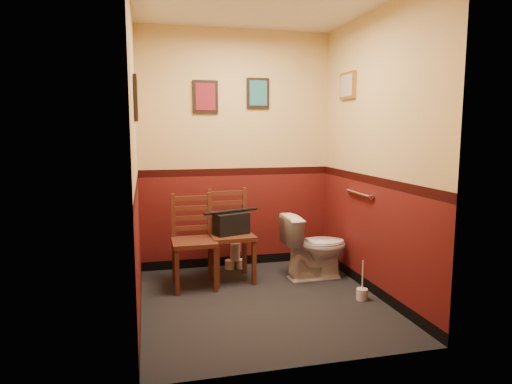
# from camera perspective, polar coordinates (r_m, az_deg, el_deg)

# --- Properties ---
(floor) EXTENTS (2.20, 2.40, 0.00)m
(floor) POSITION_cam_1_polar(r_m,az_deg,el_deg) (4.37, 0.80, -13.54)
(floor) COLOR black
(floor) RESTS_ON ground
(wall_back) EXTENTS (2.20, 0.00, 2.70)m
(wall_back) POSITION_cam_1_polar(r_m,az_deg,el_deg) (5.25, -2.47, 5.18)
(wall_back) COLOR #551310
(wall_back) RESTS_ON ground
(wall_front) EXTENTS (2.20, 0.00, 2.70)m
(wall_front) POSITION_cam_1_polar(r_m,az_deg,el_deg) (2.93, 6.74, 3.00)
(wall_front) COLOR #551310
(wall_front) RESTS_ON ground
(wall_left) EXTENTS (0.00, 2.40, 2.70)m
(wall_left) POSITION_cam_1_polar(r_m,az_deg,el_deg) (3.95, -14.85, 4.03)
(wall_left) COLOR #551310
(wall_left) RESTS_ON ground
(wall_right) EXTENTS (0.00, 2.40, 2.70)m
(wall_right) POSITION_cam_1_polar(r_m,az_deg,el_deg) (4.48, 14.62, 4.47)
(wall_right) COLOR #551310
(wall_right) RESTS_ON ground
(grab_bar) EXTENTS (0.05, 0.56, 0.06)m
(grab_bar) POSITION_cam_1_polar(r_m,az_deg,el_deg) (4.73, 12.70, -0.18)
(grab_bar) COLOR silver
(grab_bar) RESTS_ON wall_right
(framed_print_back_a) EXTENTS (0.28, 0.04, 0.36)m
(framed_print_back_a) POSITION_cam_1_polar(r_m,az_deg,el_deg) (5.17, -6.35, 11.75)
(framed_print_back_a) COLOR black
(framed_print_back_a) RESTS_ON wall_back
(framed_print_back_b) EXTENTS (0.26, 0.04, 0.34)m
(framed_print_back_b) POSITION_cam_1_polar(r_m,az_deg,el_deg) (5.29, 0.25, 12.25)
(framed_print_back_b) COLOR black
(framed_print_back_b) RESTS_ON wall_back
(framed_print_left) EXTENTS (0.04, 0.30, 0.38)m
(framed_print_left) POSITION_cam_1_polar(r_m,az_deg,el_deg) (4.05, -14.79, 11.21)
(framed_print_left) COLOR black
(framed_print_left) RESTS_ON wall_left
(framed_print_right) EXTENTS (0.04, 0.34, 0.28)m
(framed_print_right) POSITION_cam_1_polar(r_m,az_deg,el_deg) (5.02, 11.38, 12.91)
(framed_print_right) COLOR olive
(framed_print_right) RESTS_ON wall_right
(toilet) EXTENTS (0.72, 0.42, 0.69)m
(toilet) POSITION_cam_1_polar(r_m,az_deg,el_deg) (4.96, 7.36, -6.81)
(toilet) COLOR white
(toilet) RESTS_ON floor
(toilet_brush) EXTENTS (0.11, 0.11, 0.38)m
(toilet_brush) POSITION_cam_1_polar(r_m,az_deg,el_deg) (4.51, 13.11, -12.24)
(toilet_brush) COLOR silver
(toilet_brush) RESTS_ON floor
(chair_left) EXTENTS (0.44, 0.44, 0.94)m
(chair_left) POSITION_cam_1_polar(r_m,az_deg,el_deg) (4.69, -7.81, -6.07)
(chair_left) COLOR #5A2C1B
(chair_left) RESTS_ON floor
(chair_right) EXTENTS (0.47, 0.47, 0.96)m
(chair_right) POSITION_cam_1_polar(r_m,az_deg,el_deg) (4.85, -3.21, -5.39)
(chair_right) COLOR #5A2C1B
(chair_right) RESTS_ON floor
(handbag) EXTENTS (0.39, 0.28, 0.26)m
(handbag) POSITION_cam_1_polar(r_m,az_deg,el_deg) (4.78, -3.11, -3.94)
(handbag) COLOR black
(handbag) RESTS_ON chair_right
(tp_stack) EXTENTS (0.24, 0.14, 0.31)m
(tp_stack) POSITION_cam_1_polar(r_m,az_deg,el_deg) (5.30, -2.62, -8.23)
(tp_stack) COLOR silver
(tp_stack) RESTS_ON floor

